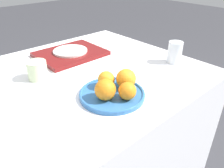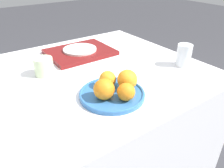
{
  "view_description": "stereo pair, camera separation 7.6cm",
  "coord_description": "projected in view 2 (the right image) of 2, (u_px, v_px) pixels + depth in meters",
  "views": [
    {
      "loc": [
        -0.36,
        -0.72,
        1.13
      ],
      "look_at": [
        0.08,
        -0.23,
        0.75
      ],
      "focal_mm": 35.0,
      "sensor_mm": 36.0,
      "label": 1
    },
    {
      "loc": [
        -0.31,
        -0.77,
        1.13
      ],
      "look_at": [
        0.08,
        -0.23,
        0.75
      ],
      "focal_mm": 35.0,
      "sensor_mm": 36.0,
      "label": 2
    }
  ],
  "objects": [
    {
      "name": "side_plate",
      "position": [
        80.0,
        49.0,
        1.13
      ],
      "size": [
        0.17,
        0.17,
        0.01
      ],
      "color": "silver",
      "rests_on": "serving_tray"
    },
    {
      "name": "cup_0",
      "position": [
        44.0,
        67.0,
        0.91
      ],
      "size": [
        0.08,
        0.08,
        0.08
      ],
      "color": "beige",
      "rests_on": "table"
    },
    {
      "name": "serving_tray",
      "position": [
        80.0,
        52.0,
        1.13
      ],
      "size": [
        0.32,
        0.26,
        0.02
      ],
      "color": "maroon",
      "rests_on": "table"
    },
    {
      "name": "water_glass",
      "position": [
        184.0,
        55.0,
        0.99
      ],
      "size": [
        0.07,
        0.07,
        0.1
      ],
      "color": "silver",
      "rests_on": "table"
    },
    {
      "name": "table",
      "position": [
        73.0,
        140.0,
        1.08
      ],
      "size": [
        1.21,
        0.87,
        0.7
      ],
      "color": "white",
      "rests_on": "ground_plane"
    },
    {
      "name": "orange_0",
      "position": [
        104.0,
        89.0,
        0.73
      ],
      "size": [
        0.07,
        0.07,
        0.07
      ],
      "color": "orange",
      "rests_on": "fruit_platter"
    },
    {
      "name": "orange_3",
      "position": [
        126.0,
        92.0,
        0.73
      ],
      "size": [
        0.06,
        0.06,
        0.06
      ],
      "color": "orange",
      "rests_on": "fruit_platter"
    },
    {
      "name": "orange_1",
      "position": [
        127.0,
        80.0,
        0.79
      ],
      "size": [
        0.07,
        0.07,
        0.07
      ],
      "color": "orange",
      "rests_on": "fruit_platter"
    },
    {
      "name": "orange_2",
      "position": [
        108.0,
        79.0,
        0.8
      ],
      "size": [
        0.06,
        0.06,
        0.06
      ],
      "color": "orange",
      "rests_on": "fruit_platter"
    },
    {
      "name": "fruit_platter",
      "position": [
        112.0,
        94.0,
        0.78
      ],
      "size": [
        0.24,
        0.24,
        0.02
      ],
      "color": "#336BAD",
      "rests_on": "table"
    }
  ]
}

